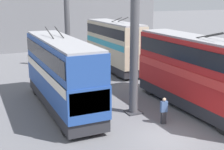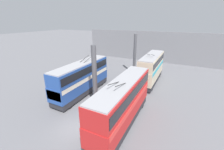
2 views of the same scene
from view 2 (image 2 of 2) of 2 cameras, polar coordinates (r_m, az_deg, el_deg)
The scene contains 10 objects.
ground_plane at distance 17.30m, azimuth -13.78°, elevation -19.06°, with size 240.00×240.00×0.00m, color slate.
depot_back_wall at distance 42.29m, azimuth 13.87°, elevation 10.54°, with size 0.50×36.00×7.93m.
support_column_near at distance 18.05m, azimuth -6.57°, elevation -2.08°, with size 1.04×1.04×8.18m.
support_column_far at distance 30.95m, azimuth 8.62°, elevation 7.41°, with size 1.04×1.04×8.18m.
bus_left_near at distance 15.85m, azimuth 4.06°, elevation -9.79°, with size 11.06×2.54×5.67m.
bus_left_far at distance 27.42m, azimuth 14.71°, elevation 2.92°, with size 9.71×2.54×5.70m.
bus_right_mid at distance 22.82m, azimuth -11.44°, elevation -0.61°, with size 11.15×2.54×5.52m.
person_aisle_midway at distance 24.74m, azimuth 3.56°, elevation -3.23°, with size 0.46×0.31×1.72m.
person_aisle_foreground at distance 17.38m, azimuth -8.25°, elevation -14.75°, with size 0.30×0.45×1.68m.
oil_drum at distance 26.81m, azimuth 8.06°, elevation -2.56°, with size 0.60×0.60×0.89m.
Camera 2 is at (-9.78, -9.27, 10.86)m, focal length 24.00 mm.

